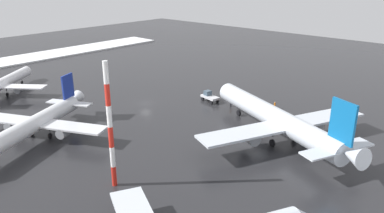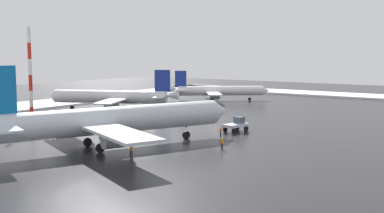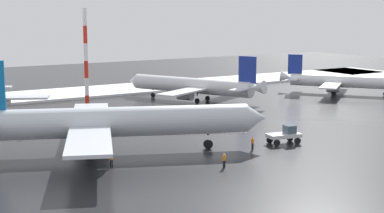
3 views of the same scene
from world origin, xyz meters
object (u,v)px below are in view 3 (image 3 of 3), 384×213
at_px(pushback_tug, 285,134).
at_px(airplane_parked_portside, 342,81).
at_px(airplane_foreground_jet, 194,86).
at_px(ground_crew_by_nose_gear, 224,159).
at_px(ground_crew_mid_apron, 111,159).
at_px(antenna_mast, 86,61).
at_px(ground_crew_beside_wing, 253,142).
at_px(airplane_far_rear, 109,122).

bearing_deg(pushback_tug, airplane_parked_portside, 45.99).
bearing_deg(airplane_foreground_jet, ground_crew_by_nose_gear, 126.07).
bearing_deg(ground_crew_mid_apron, antenna_mast, 20.42).
height_order(airplane_parked_portside, ground_crew_mid_apron, airplane_parked_portside).
bearing_deg(pushback_tug, antenna_mast, 120.00).
bearing_deg(pushback_tug, ground_crew_beside_wing, -165.25).
height_order(airplane_far_rear, ground_crew_beside_wing, airplane_far_rear).
bearing_deg(airplane_far_rear, ground_crew_mid_apron, -89.58).
distance_m(airplane_parked_portside, airplane_foreground_jet, 33.99).
height_order(airplane_foreground_jet, antenna_mast, antenna_mast).
xyz_separation_m(airplane_parked_portside, ground_crew_by_nose_gear, (56.95, 36.21, -1.81)).
bearing_deg(pushback_tug, ground_crew_by_nose_gear, -147.48).
bearing_deg(ground_crew_mid_apron, airplane_foreground_jet, -4.84).
relative_size(airplane_far_rear, airplane_foreground_jet, 1.28).
xyz_separation_m(airplane_foreground_jet, antenna_mast, (23.16, 0.67, 6.09)).
bearing_deg(airplane_parked_portside, ground_crew_mid_apron, -104.68).
height_order(airplane_parked_portside, pushback_tug, airplane_parked_portside).
height_order(airplane_parked_portside, antenna_mast, antenna_mast).
height_order(airplane_far_rear, airplane_foreground_jet, airplane_far_rear).
bearing_deg(antenna_mast, airplane_foreground_jet, -178.35).
xyz_separation_m(airplane_parked_portside, airplane_foreground_jet, (32.94, -8.37, 0.38)).
height_order(airplane_foreground_jet, ground_crew_beside_wing, airplane_foreground_jet).
xyz_separation_m(pushback_tug, ground_crew_mid_apron, (25.35, -1.45, -0.31)).
height_order(ground_crew_by_nose_gear, antenna_mast, antenna_mast).
bearing_deg(ground_crew_by_nose_gear, airplane_parked_portside, -64.74).
bearing_deg(airplane_far_rear, ground_crew_beside_wing, -4.21).
bearing_deg(ground_crew_mid_apron, pushback_tug, -54.95).
distance_m(airplane_parked_portside, ground_crew_beside_wing, 57.60).
bearing_deg(ground_crew_beside_wing, antenna_mast, 178.30).
distance_m(airplane_far_rear, ground_crew_mid_apron, 7.78).
relative_size(pushback_tug, ground_crew_by_nose_gear, 2.88).
height_order(ground_crew_beside_wing, ground_crew_mid_apron, same).
bearing_deg(airplane_parked_portside, ground_crew_beside_wing, -95.35).
bearing_deg(pushback_tug, airplane_foreground_jet, 86.50).
bearing_deg(ground_crew_beside_wing, ground_crew_mid_apron, -108.32).
xyz_separation_m(ground_crew_mid_apron, ground_crew_by_nose_gear, (-10.99, 7.27, 0.00)).
bearing_deg(ground_crew_mid_apron, ground_crew_beside_wing, -57.29).
height_order(airplane_foreground_jet, ground_crew_mid_apron, airplane_foreground_jet).
xyz_separation_m(airplane_far_rear, airplane_foreground_jet, (-32.24, -30.68, -0.81)).
bearing_deg(antenna_mast, ground_crew_mid_apron, 72.09).
bearing_deg(antenna_mast, ground_crew_by_nose_gear, 88.90).
height_order(ground_crew_beside_wing, antenna_mast, antenna_mast).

